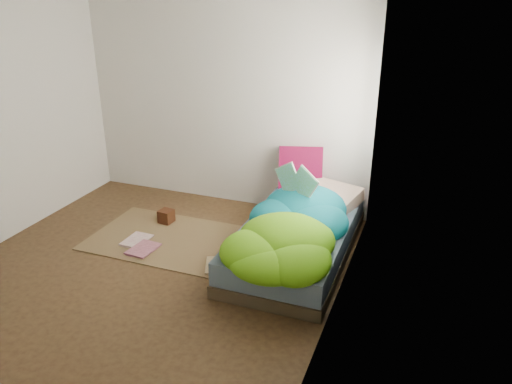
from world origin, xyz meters
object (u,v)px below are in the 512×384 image
open_book (296,171)px  pillow_magenta (300,168)px  floor_book_b (134,247)px  wooden_box (166,216)px  bed (297,240)px  floor_book_a (128,238)px

open_book → pillow_magenta: bearing=125.5°
floor_book_b → wooden_box: bearing=94.4°
bed → wooden_box: 1.59m
open_book → floor_book_b: size_ratio=1.34×
bed → floor_book_b: 1.66m
pillow_magenta → floor_book_a: (-1.52, -1.25, -0.56)m
wooden_box → floor_book_a: 0.54m
wooden_box → floor_book_a: (-0.17, -0.51, -0.06)m
bed → floor_book_a: bed is taller
pillow_magenta → floor_book_b: 2.01m
pillow_magenta → wooden_box: pillow_magenta is taller
open_book → floor_book_a: (-1.67, -0.54, -0.79)m
open_book → floor_book_a: 1.92m
bed → floor_book_b: size_ratio=6.20×
pillow_magenta → floor_book_b: size_ratio=1.51×
pillow_magenta → bed: bearing=-91.7°
bed → wooden_box: bed is taller
floor_book_a → floor_book_b: bearing=-38.1°
floor_book_b → open_book: bearing=29.2°
pillow_magenta → floor_book_b: pillow_magenta is taller
pillow_magenta → floor_book_b: bearing=-150.6°
bed → wooden_box: bearing=174.0°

